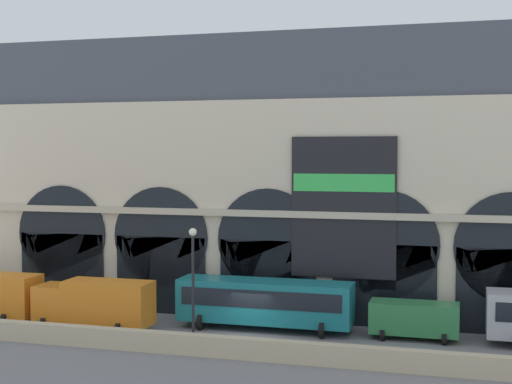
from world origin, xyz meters
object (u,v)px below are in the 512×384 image
at_px(van_mideast, 414,318).
at_px(street_lamp_quayside, 193,273).
at_px(bus_center, 265,302).
at_px(box_truck_midwest, 95,303).

height_order(van_mideast, street_lamp_quayside, street_lamp_quayside).
bearing_deg(bus_center, van_mideast, 1.47).
bearing_deg(box_truck_midwest, bus_center, 16.03).
xyz_separation_m(bus_center, street_lamp_quayside, (-2.60, -5.71, 2.63)).
bearing_deg(van_mideast, bus_center, -178.53).
bearing_deg(street_lamp_quayside, box_truck_midwest, 159.84).
height_order(box_truck_midwest, street_lamp_quayside, street_lamp_quayside).
xyz_separation_m(box_truck_midwest, street_lamp_quayside, (7.59, -2.79, 2.71)).
height_order(bus_center, van_mideast, bus_center).
bearing_deg(street_lamp_quayside, van_mideast, 26.86).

